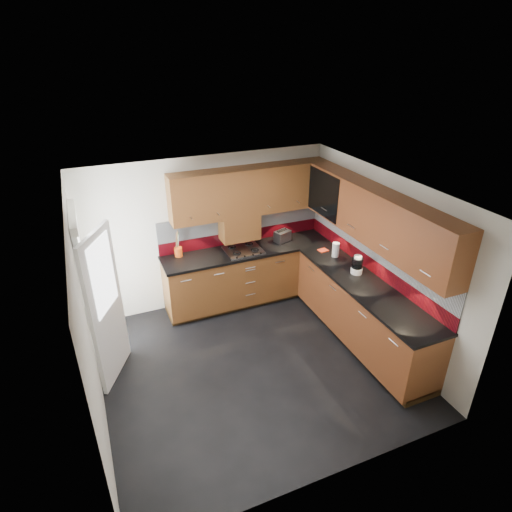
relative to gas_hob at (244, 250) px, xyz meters
name	(u,v)px	position (x,y,z in m)	size (l,w,h in m)	color
room	(253,266)	(-0.45, -1.47, 0.54)	(4.00, 3.80, 2.64)	black
base_cabinets	(300,294)	(0.62, -0.75, -0.52)	(2.70, 3.20, 0.95)	#582A13
countertop	(301,266)	(0.60, -0.77, -0.03)	(2.72, 3.22, 0.04)	black
backsplash	(308,240)	(0.83, -0.54, 0.26)	(2.70, 3.20, 0.54)	maroon
upper_cabinets	(313,204)	(0.78, -0.69, 0.88)	(2.50, 3.20, 0.72)	#582A13
extractor_hood	(239,227)	(0.00, 0.17, 0.33)	(0.60, 0.33, 0.40)	#582A13
glass_cabinet	(332,191)	(1.26, -0.40, 0.91)	(0.32, 0.80, 0.66)	black
back_door	(96,299)	(-2.23, -0.72, 0.08)	(0.42, 1.19, 2.04)	white
gas_hob	(244,250)	(0.00, 0.00, 0.00)	(0.56, 0.50, 0.04)	silver
utensil_pot	(178,251)	(-0.97, 0.21, 0.08)	(0.12, 0.12, 0.41)	#C34912
toaster	(282,236)	(0.71, 0.08, 0.08)	(0.30, 0.23, 0.19)	silver
food_processor	(357,265)	(1.20, -1.27, 0.11)	(0.16, 0.16, 0.27)	white
paper_towel	(336,250)	(1.21, -0.72, 0.10)	(0.11, 0.11, 0.22)	white
orange_cloth	(323,250)	(1.14, -0.48, -0.01)	(0.14, 0.12, 0.02)	#F33B1B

